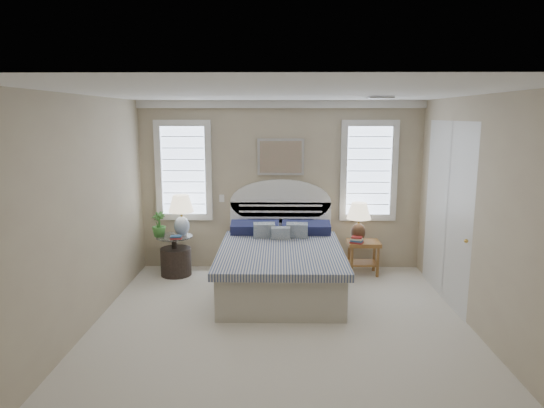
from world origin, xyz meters
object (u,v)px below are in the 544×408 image
(nightstand_right, at_px, (363,250))
(lamp_right, at_px, (359,217))
(bed, at_px, (281,263))
(side_table_left, at_px, (175,251))
(lamp_left, at_px, (181,211))
(floor_pot, at_px, (176,262))

(nightstand_right, height_order, lamp_right, lamp_right)
(nightstand_right, bearing_deg, lamp_right, 157.33)
(lamp_right, bearing_deg, bed, -149.14)
(nightstand_right, bearing_deg, bed, -151.97)
(side_table_left, distance_m, lamp_left, 0.65)
(nightstand_right, xyz_separation_m, floor_pot, (-2.94, -0.09, -0.17))
(bed, bearing_deg, side_table_left, 160.26)
(bed, distance_m, side_table_left, 1.75)
(nightstand_right, relative_size, lamp_left, 0.83)
(side_table_left, bearing_deg, bed, -19.74)
(side_table_left, distance_m, floor_pot, 0.17)
(floor_pot, bearing_deg, lamp_right, 2.50)
(floor_pot, bearing_deg, bed, -20.21)
(floor_pot, height_order, lamp_right, lamp_right)
(bed, height_order, lamp_right, bed)
(lamp_left, bearing_deg, floor_pot, -144.38)
(lamp_left, bearing_deg, nightstand_right, 0.42)
(bed, xyz_separation_m, side_table_left, (-1.65, 0.59, 0.00))
(side_table_left, height_order, floor_pot, side_table_left)
(floor_pot, distance_m, lamp_right, 2.94)
(side_table_left, relative_size, lamp_left, 0.99)
(side_table_left, height_order, lamp_left, lamp_left)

